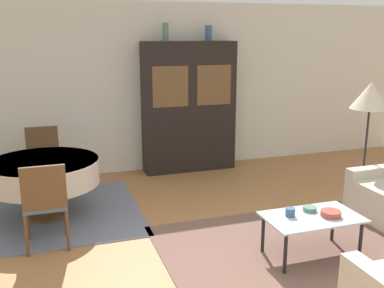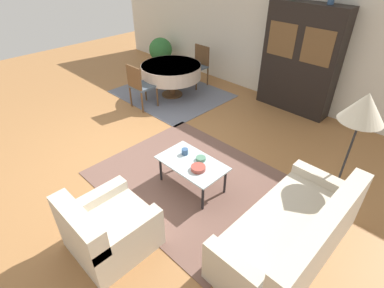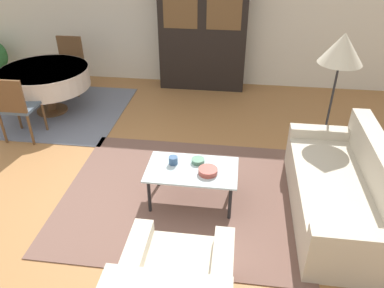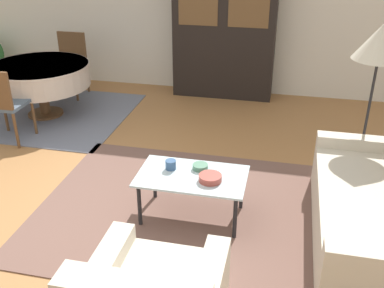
% 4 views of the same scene
% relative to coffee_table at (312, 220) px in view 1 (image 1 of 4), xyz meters
% --- Properties ---
extents(ground_plane, '(14.00, 14.00, 0.00)m').
position_rel_coffee_table_xyz_m(ground_plane, '(-1.05, -0.12, -0.40)').
color(ground_plane, '#9E6B3D').
extents(wall_back, '(10.00, 0.06, 2.70)m').
position_rel_coffee_table_xyz_m(wall_back, '(-1.05, 3.51, 0.95)').
color(wall_back, beige).
rests_on(wall_back, ground_plane).
extents(area_rug, '(2.70, 2.24, 0.01)m').
position_rel_coffee_table_xyz_m(area_rug, '(-0.11, 0.09, -0.39)').
color(area_rug, brown).
rests_on(area_rug, ground_plane).
extents(dining_rug, '(2.39, 2.01, 0.01)m').
position_rel_coffee_table_xyz_m(dining_rug, '(-2.60, 1.95, -0.39)').
color(dining_rug, slate).
rests_on(dining_rug, ground_plane).
extents(coffee_table, '(0.97, 0.57, 0.43)m').
position_rel_coffee_table_xyz_m(coffee_table, '(0.00, 0.00, 0.00)').
color(coffee_table, black).
rests_on(coffee_table, area_rug).
extents(display_cabinet, '(1.50, 0.39, 2.09)m').
position_rel_coffee_table_xyz_m(display_cabinet, '(-0.24, 3.27, 0.65)').
color(display_cabinet, black).
rests_on(display_cabinet, ground_plane).
extents(dining_table, '(1.34, 1.34, 0.72)m').
position_rel_coffee_table_xyz_m(dining_table, '(-2.54, 1.90, 0.18)').
color(dining_table, brown).
rests_on(dining_table, dining_rug).
extents(dining_chair_near, '(0.44, 0.44, 0.94)m').
position_rel_coffee_table_xyz_m(dining_chair_near, '(-2.54, 1.02, 0.15)').
color(dining_chair_near, brown).
rests_on(dining_chair_near, dining_rug).
extents(dining_chair_far, '(0.44, 0.44, 0.94)m').
position_rel_coffee_table_xyz_m(dining_chair_far, '(-2.54, 2.79, 0.15)').
color(dining_chair_far, brown).
rests_on(dining_chair_far, dining_rug).
extents(floor_lamp, '(0.51, 0.51, 1.61)m').
position_rel_coffee_table_xyz_m(floor_lamp, '(1.58, 1.19, 1.00)').
color(floor_lamp, black).
rests_on(floor_lamp, ground_plane).
extents(cup, '(0.10, 0.10, 0.09)m').
position_rel_coffee_table_xyz_m(cup, '(-0.21, 0.07, 0.09)').
color(cup, '#33517A').
rests_on(cup, coffee_table).
extents(bowl, '(0.20, 0.20, 0.06)m').
position_rel_coffee_table_xyz_m(bowl, '(0.17, -0.06, 0.07)').
color(bowl, '#9E4238').
rests_on(bowl, coffee_table).
extents(bowl_small, '(0.14, 0.14, 0.05)m').
position_rel_coffee_table_xyz_m(bowl_small, '(0.05, 0.13, 0.07)').
color(bowl_small, '#4C7A60').
rests_on(bowl_small, coffee_table).
extents(vase_tall, '(0.09, 0.09, 0.28)m').
position_rel_coffee_table_xyz_m(vase_tall, '(-0.62, 3.27, 1.84)').
color(vase_tall, '#4C7A60').
rests_on(vase_tall, display_cabinet).
extents(vase_short, '(0.11, 0.11, 0.24)m').
position_rel_coffee_table_xyz_m(vase_short, '(0.09, 3.27, 1.82)').
color(vase_short, '#33517A').
rests_on(vase_short, display_cabinet).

